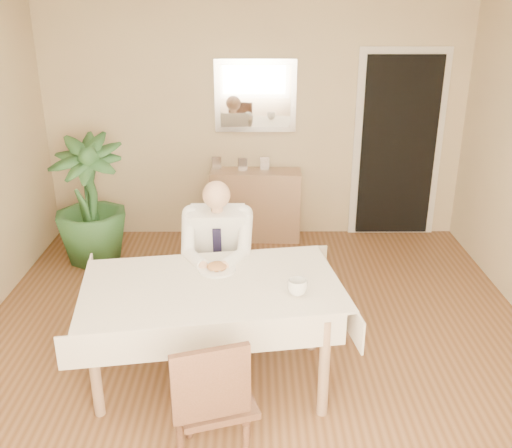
{
  "coord_description": "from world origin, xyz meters",
  "views": [
    {
      "loc": [
        -0.02,
        -3.58,
        2.52
      ],
      "look_at": [
        0.0,
        0.35,
        0.95
      ],
      "focal_mm": 40.0,
      "sensor_mm": 36.0,
      "label": 1
    }
  ],
  "objects_px": {
    "dining_table": "(212,295)",
    "seated_man": "(217,255)",
    "chair_far": "(220,264)",
    "potted_palm": "(89,200)",
    "sideboard": "(256,205)",
    "chair_near": "(213,399)",
    "coffee_mug": "(297,287)"
  },
  "relations": [
    {
      "from": "chair_near",
      "to": "sideboard",
      "type": "distance_m",
      "value": 3.39
    },
    {
      "from": "coffee_mug",
      "to": "sideboard",
      "type": "distance_m",
      "value": 2.73
    },
    {
      "from": "chair_near",
      "to": "seated_man",
      "type": "distance_m",
      "value": 1.45
    },
    {
      "from": "sideboard",
      "to": "potted_palm",
      "type": "distance_m",
      "value": 1.76
    },
    {
      "from": "chair_near",
      "to": "seated_man",
      "type": "xyz_separation_m",
      "value": [
        -0.06,
        1.43,
        0.2
      ]
    },
    {
      "from": "chair_far",
      "to": "sideboard",
      "type": "distance_m",
      "value": 1.7
    },
    {
      "from": "chair_far",
      "to": "sideboard",
      "type": "xyz_separation_m",
      "value": [
        0.3,
        1.67,
        -0.09
      ]
    },
    {
      "from": "seated_man",
      "to": "coffee_mug",
      "type": "bearing_deg",
      "value": -53.01
    },
    {
      "from": "dining_table",
      "to": "chair_far",
      "type": "bearing_deg",
      "value": 81.34
    },
    {
      "from": "chair_far",
      "to": "potted_palm",
      "type": "height_order",
      "value": "potted_palm"
    },
    {
      "from": "coffee_mug",
      "to": "potted_palm",
      "type": "xyz_separation_m",
      "value": [
        -1.91,
        2.13,
        -0.16
      ]
    },
    {
      "from": "dining_table",
      "to": "sideboard",
      "type": "relative_size",
      "value": 1.92
    },
    {
      "from": "chair_far",
      "to": "dining_table",
      "type": "bearing_deg",
      "value": -88.57
    },
    {
      "from": "chair_far",
      "to": "seated_man",
      "type": "bearing_deg",
      "value": -88.57
    },
    {
      "from": "potted_palm",
      "to": "dining_table",
      "type": "bearing_deg",
      "value": -55.78
    },
    {
      "from": "dining_table",
      "to": "seated_man",
      "type": "height_order",
      "value": "seated_man"
    },
    {
      "from": "seated_man",
      "to": "sideboard",
      "type": "height_order",
      "value": "seated_man"
    },
    {
      "from": "chair_far",
      "to": "seated_man",
      "type": "relative_size",
      "value": 0.69
    },
    {
      "from": "seated_man",
      "to": "sideboard",
      "type": "xyz_separation_m",
      "value": [
        0.3,
        1.95,
        -0.3
      ]
    },
    {
      "from": "dining_table",
      "to": "seated_man",
      "type": "bearing_deg",
      "value": 81.34
    },
    {
      "from": "dining_table",
      "to": "sideboard",
      "type": "height_order",
      "value": "sideboard"
    },
    {
      "from": "chair_near",
      "to": "dining_table",
      "type": "bearing_deg",
      "value": 77.11
    },
    {
      "from": "dining_table",
      "to": "sideboard",
      "type": "distance_m",
      "value": 2.58
    },
    {
      "from": "sideboard",
      "to": "potted_palm",
      "type": "height_order",
      "value": "potted_palm"
    },
    {
      "from": "chair_near",
      "to": "coffee_mug",
      "type": "relative_size",
      "value": 6.78
    },
    {
      "from": "coffee_mug",
      "to": "chair_far",
      "type": "bearing_deg",
      "value": 118.55
    },
    {
      "from": "coffee_mug",
      "to": "chair_near",
      "type": "bearing_deg",
      "value": -125.64
    },
    {
      "from": "dining_table",
      "to": "chair_near",
      "type": "relative_size",
      "value": 2.12
    },
    {
      "from": "chair_far",
      "to": "coffee_mug",
      "type": "height_order",
      "value": "chair_far"
    },
    {
      "from": "dining_table",
      "to": "chair_near",
      "type": "height_order",
      "value": "chair_near"
    },
    {
      "from": "chair_near",
      "to": "coffee_mug",
      "type": "bearing_deg",
      "value": 37.5
    },
    {
      "from": "chair_far",
      "to": "potted_palm",
      "type": "relative_size",
      "value": 0.67
    }
  ]
}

